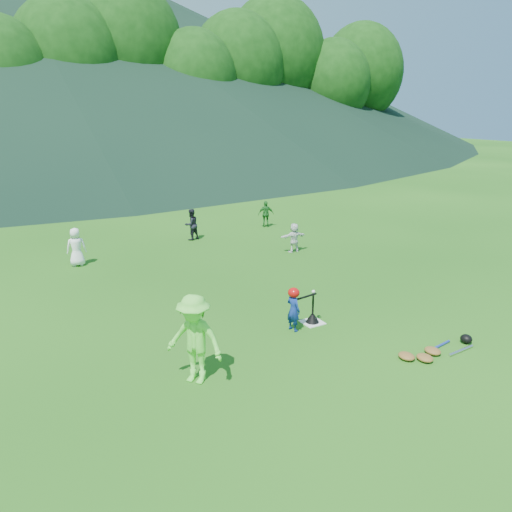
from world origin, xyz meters
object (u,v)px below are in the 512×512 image
at_px(batting_tee, 312,317).
at_px(fielder_b, 191,225).
at_px(batter_child, 293,310).
at_px(equipment_pile, 433,351).
at_px(adult_coach, 195,339).
at_px(fielder_c, 266,214).
at_px(home_plate, 312,322).
at_px(fielder_d, 294,238).
at_px(fielder_a, 76,247).

bearing_deg(batting_tee, fielder_b, 86.25).
xyz_separation_m(batter_child, equipment_pile, (1.75, -2.26, -0.40)).
xyz_separation_m(fielder_b, batting_tee, (-0.53, -8.03, -0.43)).
bearing_deg(fielder_b, adult_coach, 52.74).
bearing_deg(fielder_c, fielder_b, 27.94).
bearing_deg(equipment_pile, home_plate, 116.17).
height_order(batting_tee, equipment_pile, batting_tee).
distance_m(batter_child, fielder_d, 6.04).
relative_size(fielder_d, batting_tee, 1.43).
height_order(home_plate, fielder_b, fielder_b).
bearing_deg(fielder_c, home_plate, 86.84).
distance_m(adult_coach, fielder_c, 11.76).
height_order(fielder_b, batting_tee, fielder_b).
xyz_separation_m(adult_coach, batting_tee, (3.22, 0.97, -0.67)).
xyz_separation_m(adult_coach, fielder_d, (6.04, 5.86, -0.32)).
relative_size(home_plate, fielder_c, 0.43).
height_order(fielder_b, fielder_d, fielder_b).
height_order(home_plate, batting_tee, batting_tee).
relative_size(batter_child, adult_coach, 0.59).
distance_m(adult_coach, equipment_pile, 4.65).
height_order(adult_coach, batting_tee, adult_coach).
bearing_deg(equipment_pile, fielder_a, 117.39).
bearing_deg(home_plate, fielder_d, 60.00).
distance_m(batter_child, adult_coach, 2.79).
bearing_deg(batting_tee, batter_child, -170.45).
relative_size(fielder_a, fielder_c, 1.11).
distance_m(fielder_d, batting_tee, 5.65).
height_order(fielder_c, equipment_pile, fielder_c).
xyz_separation_m(batter_child, fielder_d, (3.41, 4.98, 0.02)).
height_order(home_plate, fielder_a, fielder_a).
distance_m(adult_coach, batting_tee, 3.43).
bearing_deg(fielder_d, home_plate, 64.72).
bearing_deg(fielder_b, fielder_c, 171.70).
bearing_deg(home_plate, fielder_b, 86.25).
bearing_deg(fielder_a, batter_child, 123.71).
bearing_deg(home_plate, adult_coach, -163.22).
distance_m(batter_child, fielder_c, 9.60).
relative_size(batter_child, fielder_b, 0.84).
distance_m(home_plate, batter_child, 0.75).
bearing_deg(fielder_d, equipment_pile, 81.80).
distance_m(fielder_d, equipment_pile, 7.44).
xyz_separation_m(batter_child, fielder_b, (1.11, 8.13, 0.09)).
height_order(batter_child, batting_tee, batter_child).
distance_m(adult_coach, fielder_a, 7.91).
bearing_deg(fielder_d, fielder_c, -101.86).
xyz_separation_m(adult_coach, equipment_pile, (4.38, -1.39, -0.74)).
distance_m(home_plate, fielder_d, 5.66).
xyz_separation_m(fielder_b, fielder_d, (2.30, -3.15, -0.08)).
distance_m(batting_tee, equipment_pile, 2.63).
bearing_deg(batting_tee, fielder_d, 60.00).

